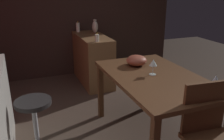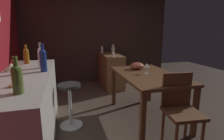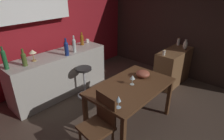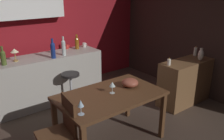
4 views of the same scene
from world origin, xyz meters
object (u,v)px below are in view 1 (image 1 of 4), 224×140
(wine_glass_left, at_px, (215,80))
(wine_glass_right, at_px, (153,63))
(pillar_candle_short, at_px, (78,27))
(vase_ceramic_ivory, at_px, (95,27))
(dining_table, at_px, (155,83))
(chair_near_window, at_px, (210,135))
(fruit_bowl, at_px, (137,60))
(bar_stool, at_px, (36,131))
(pillar_candle_tall, at_px, (97,38))
(sideboard_cabinet, at_px, (92,59))

(wine_glass_left, relative_size, wine_glass_right, 1.08)
(pillar_candle_short, bearing_deg, vase_ceramic_ivory, -129.82)
(dining_table, distance_m, wine_glass_right, 0.21)
(chair_near_window, bearing_deg, fruit_bowl, 4.25)
(bar_stool, relative_size, wine_glass_left, 3.76)
(dining_table, relative_size, vase_ceramic_ivory, 5.99)
(fruit_bowl, xyz_separation_m, pillar_candle_short, (1.88, 0.22, 0.10))
(dining_table, distance_m, bar_stool, 1.25)
(wine_glass_left, distance_m, pillar_candle_short, 2.86)
(dining_table, relative_size, wine_glass_right, 8.58)
(wine_glass_left, distance_m, vase_ceramic_ivory, 2.62)
(vase_ceramic_ivory, bearing_deg, chair_near_window, -178.87)
(dining_table, bearing_deg, chair_near_window, -175.74)
(wine_glass_left, relative_size, pillar_candle_short, 0.93)
(dining_table, height_order, wine_glass_left, wine_glass_left)
(bar_stool, height_order, pillar_candle_tall, pillar_candle_tall)
(chair_near_window, bearing_deg, bar_stool, 57.90)
(chair_near_window, distance_m, wine_glass_right, 0.88)
(wine_glass_left, xyz_separation_m, pillar_candle_tall, (1.96, 0.40, 0.00))
(dining_table, height_order, fruit_bowl, fruit_bowl)
(chair_near_window, xyz_separation_m, pillar_candle_short, (3.01, 0.31, 0.40))
(dining_table, height_order, pillar_candle_short, pillar_candle_short)
(fruit_bowl, relative_size, pillar_candle_tall, 1.75)
(pillar_candle_short, bearing_deg, sideboard_cabinet, -161.81)
(bar_stool, height_order, vase_ceramic_ivory, vase_ceramic_ivory)
(wine_glass_right, height_order, pillar_candle_tall, pillar_candle_tall)
(wine_glass_right, distance_m, pillar_candle_tall, 1.35)
(bar_stool, height_order, wine_glass_left, wine_glass_left)
(sideboard_cabinet, bearing_deg, pillar_candle_tall, 173.29)
(dining_table, xyz_separation_m, wine_glass_left, (-0.57, -0.22, 0.21))
(dining_table, relative_size, pillar_candle_tall, 10.45)
(wine_glass_right, bearing_deg, fruit_bowl, 3.30)
(pillar_candle_tall, relative_size, pillar_candle_short, 0.70)
(fruit_bowl, xyz_separation_m, pillar_candle_tall, (1.01, 0.15, 0.08))
(fruit_bowl, bearing_deg, sideboard_cabinet, 3.60)
(wine_glass_left, bearing_deg, sideboard_cabinet, 8.04)
(dining_table, bearing_deg, bar_stool, 88.44)
(dining_table, relative_size, fruit_bowl, 5.97)
(sideboard_cabinet, bearing_deg, wine_glass_left, -171.96)
(wine_glass_left, height_order, pillar_candle_short, pillar_candle_short)
(wine_glass_right, bearing_deg, sideboard_cabinet, 3.54)
(fruit_bowl, height_order, pillar_candle_short, pillar_candle_short)
(chair_near_window, relative_size, fruit_bowl, 3.86)
(vase_ceramic_ivory, bearing_deg, bar_stool, 148.92)
(sideboard_cabinet, bearing_deg, vase_ceramic_ivory, -32.63)
(vase_ceramic_ivory, bearing_deg, sideboard_cabinet, 147.37)
(sideboard_cabinet, xyz_separation_m, wine_glass_left, (-2.42, -0.34, 0.46))
(chair_near_window, relative_size, wine_glass_right, 5.55)
(bar_stool, xyz_separation_m, vase_ceramic_ivory, (2.01, -1.21, 0.58))
(vase_ceramic_ivory, bearing_deg, dining_table, 179.96)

